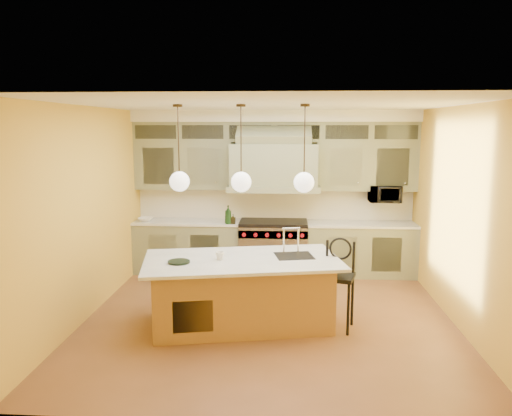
# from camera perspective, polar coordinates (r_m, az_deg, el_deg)

# --- Properties ---
(floor) EXTENTS (5.00, 5.00, 0.00)m
(floor) POSITION_cam_1_polar(r_m,az_deg,el_deg) (7.08, 1.46, -12.43)
(floor) COLOR brown
(floor) RESTS_ON ground
(ceiling) EXTENTS (5.00, 5.00, 0.00)m
(ceiling) POSITION_cam_1_polar(r_m,az_deg,el_deg) (6.58, 1.57, 11.72)
(ceiling) COLOR white
(ceiling) RESTS_ON wall_back
(wall_back) EXTENTS (5.00, 0.00, 5.00)m
(wall_back) POSITION_cam_1_polar(r_m,az_deg,el_deg) (9.15, 2.10, 1.95)
(wall_back) COLOR gold
(wall_back) RESTS_ON ground
(wall_front) EXTENTS (5.00, 0.00, 5.00)m
(wall_front) POSITION_cam_1_polar(r_m,az_deg,el_deg) (4.24, 0.23, -6.73)
(wall_front) COLOR gold
(wall_front) RESTS_ON ground
(wall_left) EXTENTS (0.00, 5.00, 5.00)m
(wall_left) POSITION_cam_1_polar(r_m,az_deg,el_deg) (7.22, -18.74, -0.54)
(wall_left) COLOR gold
(wall_left) RESTS_ON ground
(wall_right) EXTENTS (0.00, 5.00, 5.00)m
(wall_right) POSITION_cam_1_polar(r_m,az_deg,el_deg) (7.05, 22.28, -0.97)
(wall_right) COLOR gold
(wall_right) RESTS_ON ground
(back_cabinetry) EXTENTS (5.00, 0.77, 2.90)m
(back_cabinetry) POSITION_cam_1_polar(r_m,az_deg,el_deg) (8.89, 2.06, 1.60)
(back_cabinetry) COLOR gray
(back_cabinetry) RESTS_ON floor
(range) EXTENTS (1.20, 0.74, 0.96)m
(range) POSITION_cam_1_polar(r_m,az_deg,el_deg) (8.98, 2.00, -4.46)
(range) COLOR silver
(range) RESTS_ON floor
(kitchen_island) EXTENTS (2.73, 1.79, 1.35)m
(kitchen_island) POSITION_cam_1_polar(r_m,az_deg,el_deg) (6.70, -1.59, -9.41)
(kitchen_island) COLOR olive
(kitchen_island) RESTS_ON floor
(counter_stool) EXTENTS (0.51, 0.51, 1.18)m
(counter_stool) POSITION_cam_1_polar(r_m,az_deg,el_deg) (6.63, 9.34, -7.89)
(counter_stool) COLOR black
(counter_stool) RESTS_ON floor
(microwave) EXTENTS (0.54, 0.37, 0.30)m
(microwave) POSITION_cam_1_polar(r_m,az_deg,el_deg) (9.06, 14.49, 1.58)
(microwave) COLOR black
(microwave) RESTS_ON back_cabinetry
(oil_bottle_a) EXTENTS (0.13, 0.13, 0.32)m
(oil_bottle_a) POSITION_cam_1_polar(r_m,az_deg,el_deg) (8.69, -3.20, -0.78)
(oil_bottle_a) COLOR black
(oil_bottle_a) RESTS_ON back_cabinetry
(oil_bottle_b) EXTENTS (0.08, 0.08, 0.17)m
(oil_bottle_b) POSITION_cam_1_polar(r_m,az_deg,el_deg) (8.70, -2.63, -1.28)
(oil_bottle_b) COLOR black
(oil_bottle_b) RESTS_ON back_cabinetry
(fruit_bowl) EXTENTS (0.27, 0.27, 0.06)m
(fruit_bowl) POSITION_cam_1_polar(r_m,az_deg,el_deg) (9.18, -12.50, -1.27)
(fruit_bowl) COLOR white
(fruit_bowl) RESTS_ON back_cabinetry
(cup) EXTENTS (0.13, 0.13, 0.11)m
(cup) POSITION_cam_1_polar(r_m,az_deg,el_deg) (6.48, -4.15, -5.47)
(cup) COLOR white
(cup) RESTS_ON kitchen_island
(pendant_left) EXTENTS (0.26, 0.26, 1.11)m
(pendant_left) POSITION_cam_1_polar(r_m,az_deg,el_deg) (6.51, -8.74, 3.27)
(pendant_left) COLOR #2D2319
(pendant_left) RESTS_ON ceiling
(pendant_center) EXTENTS (0.26, 0.26, 1.11)m
(pendant_center) POSITION_cam_1_polar(r_m,az_deg,el_deg) (6.39, -1.70, 3.26)
(pendant_center) COLOR #2D2319
(pendant_center) RESTS_ON ceiling
(pendant_right) EXTENTS (0.26, 0.26, 1.11)m
(pendant_right) POSITION_cam_1_polar(r_m,az_deg,el_deg) (6.36, 5.50, 3.20)
(pendant_right) COLOR #2D2319
(pendant_right) RESTS_ON ceiling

